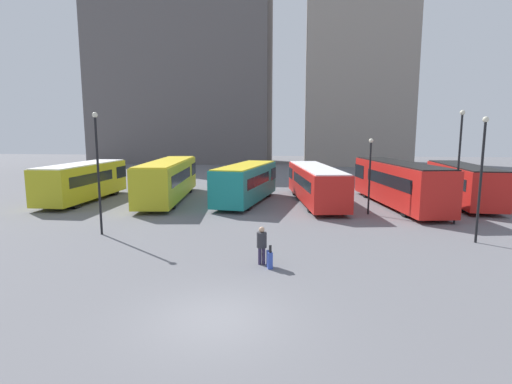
# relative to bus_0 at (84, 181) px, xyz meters

# --- Properties ---
(ground_plane) EXTENTS (160.00, 160.00, 0.00)m
(ground_plane) POSITION_rel_bus_0_xyz_m (14.49, -18.58, -1.61)
(ground_plane) COLOR slate
(building_block_left) EXTENTS (30.91, 11.60, 37.98)m
(building_block_left) POSITION_rel_bus_0_xyz_m (-4.03, 40.88, 17.38)
(building_block_left) COLOR #5B5656
(building_block_left) RESTS_ON ground_plane
(building_block_right) EXTENTS (16.46, 14.93, 41.16)m
(building_block_right) POSITION_rel_bus_0_xyz_m (25.78, 40.88, 18.97)
(building_block_right) COLOR gray
(building_block_right) RESTS_ON ground_plane
(bus_0) EXTENTS (2.64, 9.71, 2.95)m
(bus_0) POSITION_rel_bus_0_xyz_m (0.00, 0.00, 0.00)
(bus_0) COLOR gold
(bus_0) RESTS_ON ground_plane
(bus_1) EXTENTS (4.07, 12.69, 3.13)m
(bus_1) POSITION_rel_bus_0_xyz_m (6.45, 1.25, 0.10)
(bus_1) COLOR gold
(bus_1) RESTS_ON ground_plane
(bus_2) EXTENTS (3.96, 9.79, 2.91)m
(bus_2) POSITION_rel_bus_0_xyz_m (12.77, 0.79, -0.03)
(bus_2) COLOR #19847F
(bus_2) RESTS_ON ground_plane
(bus_3) EXTENTS (4.37, 12.26, 2.77)m
(bus_3) POSITION_rel_bus_0_xyz_m (18.01, 1.31, -0.09)
(bus_3) COLOR red
(bus_3) RESTS_ON ground_plane
(bus_4) EXTENTS (4.58, 12.57, 3.21)m
(bus_4) POSITION_rel_bus_0_xyz_m (23.94, 0.61, 0.15)
(bus_4) COLOR red
(bus_4) RESTS_ON ground_plane
(bus_5) EXTENTS (2.82, 10.39, 2.94)m
(bus_5) POSITION_rel_bus_0_xyz_m (28.98, 1.97, -0.00)
(bus_5) COLOR red
(bus_5) RESTS_ON ground_plane
(traveler) EXTENTS (0.50, 0.50, 1.58)m
(traveler) POSITION_rel_bus_0_xyz_m (15.36, -13.63, -0.67)
(traveler) COLOR #382D4C
(traveler) RESTS_ON ground_plane
(suitcase) EXTENTS (0.29, 0.47, 0.97)m
(suitcase) POSITION_rel_bus_0_xyz_m (15.72, -14.01, -1.26)
(suitcase) COLOR #334CB2
(suitcase) RESTS_ON ground_plane
(lamp_post_0) EXTENTS (0.28, 0.28, 6.10)m
(lamp_post_0) POSITION_rel_bus_0_xyz_m (25.49, -9.21, 1.95)
(lamp_post_0) COLOR black
(lamp_post_0) RESTS_ON ground_plane
(lamp_post_1) EXTENTS (0.28, 0.28, 6.61)m
(lamp_post_1) POSITION_rel_bus_0_xyz_m (25.97, -5.09, 2.22)
(lamp_post_1) COLOR black
(lamp_post_1) RESTS_ON ground_plane
(lamp_post_2) EXTENTS (0.28, 0.28, 6.37)m
(lamp_post_2) POSITION_rel_bus_0_xyz_m (6.46, -9.75, 2.09)
(lamp_post_2) COLOR black
(lamp_post_2) RESTS_ON ground_plane
(lamp_post_3) EXTENTS (0.28, 0.28, 4.96)m
(lamp_post_3) POSITION_rel_bus_0_xyz_m (21.36, -2.83, 1.36)
(lamp_post_3) COLOR black
(lamp_post_3) RESTS_ON ground_plane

